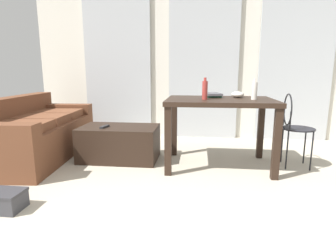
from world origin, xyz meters
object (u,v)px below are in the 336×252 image
object	(u,v)px
bottle_near	(254,91)
bowl	(238,95)
couch	(35,133)
wire_chair	(293,122)
shoebox	(1,200)
bottle_far	(205,90)
craft_table	(220,109)
tv_remote_primary	(105,127)
book_stack	(213,95)
coffee_table	(120,143)

from	to	relation	value
bottle_near	bowl	distance (m)	0.27
couch	wire_chair	distance (m)	3.14
bowl	shoebox	bearing A→B (deg)	-144.32
bottle_far	bowl	xyz separation A→B (m)	(0.39, 0.26, -0.07)
craft_table	bowl	world-z (taller)	bowl
tv_remote_primary	shoebox	size ratio (longest dim) A/B	0.46
couch	bottle_far	world-z (taller)	bottle_far
couch	book_stack	distance (m)	2.29
book_stack	tv_remote_primary	distance (m)	1.36
bowl	shoebox	world-z (taller)	bowl
bottle_far	couch	bearing A→B (deg)	175.27
bottle_near	coffee_table	bearing A→B (deg)	174.61
bottle_near	bottle_far	xyz separation A→B (m)	(-0.54, -0.05, 0.01)
bottle_near	shoebox	world-z (taller)	bottle_near
bottle_near	shoebox	distance (m)	2.59
bottle_far	shoebox	size ratio (longest dim) A/B	0.69
coffee_table	shoebox	xyz separation A→B (m)	(-0.57, -1.36, -0.13)
bottle_far	shoebox	world-z (taller)	bottle_far
coffee_table	tv_remote_primary	distance (m)	0.28
wire_chair	shoebox	xyz separation A→B (m)	(-2.61, -1.34, -0.45)
tv_remote_primary	book_stack	bearing A→B (deg)	22.06
bottle_near	shoebox	size ratio (longest dim) A/B	0.65
book_stack	shoebox	bearing A→B (deg)	-138.79
bowl	shoebox	xyz separation A→B (m)	(-1.99, -1.43, -0.74)
book_stack	shoebox	size ratio (longest dim) A/B	0.93
bottle_near	book_stack	world-z (taller)	bottle_near
couch	wire_chair	xyz separation A→B (m)	(3.13, -0.00, 0.22)
wire_chair	bottle_far	size ratio (longest dim) A/B	3.56
wire_chair	book_stack	size ratio (longest dim) A/B	2.63
coffee_table	wire_chair	world-z (taller)	wire_chair
bottle_near	bottle_far	world-z (taller)	bottle_far
bowl	book_stack	size ratio (longest dim) A/B	0.46
coffee_table	tv_remote_primary	xyz separation A→B (m)	(-0.15, -0.08, 0.22)
couch	tv_remote_primary	world-z (taller)	couch
craft_table	bottle_near	xyz separation A→B (m)	(0.36, -0.05, 0.21)
coffee_table	bottle_near	distance (m)	1.71
coffee_table	book_stack	bearing A→B (deg)	6.63
coffee_table	bottle_far	size ratio (longest dim) A/B	3.99
wire_chair	shoebox	world-z (taller)	wire_chair
coffee_table	craft_table	bearing A→B (deg)	-4.68
bowl	couch	bearing A→B (deg)	-178.05
couch	book_stack	world-z (taller)	book_stack
wire_chair	bottle_near	bearing A→B (deg)	-165.19
bottle_far	bowl	bearing A→B (deg)	33.76
craft_table	shoebox	bearing A→B (deg)	-144.56
bottle_near	bottle_far	size ratio (longest dim) A/B	0.95
couch	craft_table	world-z (taller)	craft_table
bottle_far	shoebox	bearing A→B (deg)	-143.86
craft_table	coffee_table	bearing A→B (deg)	175.32
craft_table	bottle_near	bearing A→B (deg)	-7.76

